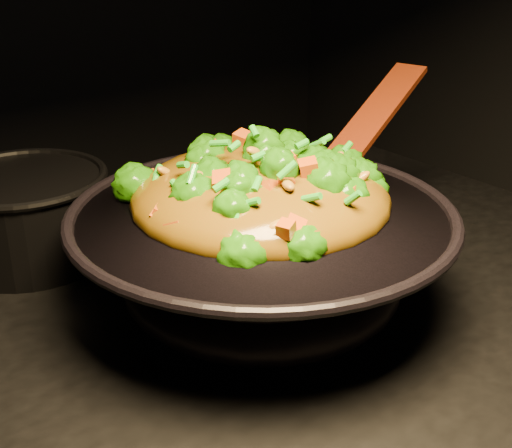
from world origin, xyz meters
TOP-DOWN VIEW (x-y plane):
  - wok at (0.10, 0.05)m, footprint 0.44×0.44m
  - stir_fry at (0.11, 0.08)m, footprint 0.32×0.32m
  - spatula at (0.28, 0.09)m, footprint 0.26×0.11m
  - back_pot at (-0.05, 0.32)m, footprint 0.24×0.24m

SIDE VIEW (x-z plane):
  - back_pot at x=-0.05m, z-range 0.90..1.01m
  - wok at x=0.10m, z-range 0.90..1.01m
  - spatula at x=0.28m, z-range 1.00..1.11m
  - stir_fry at x=0.11m, z-range 1.01..1.10m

